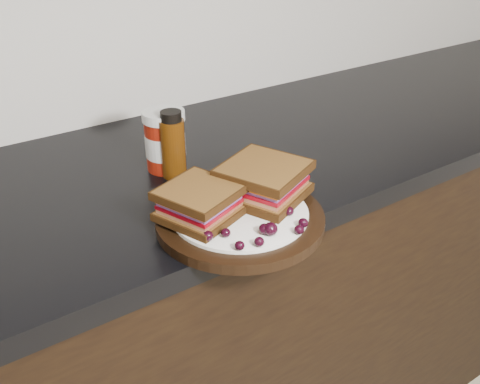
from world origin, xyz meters
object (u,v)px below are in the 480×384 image
(sandwich_left, at_px, (200,202))
(condiment_jar, at_px, (165,140))
(oil_bottle, at_px, (173,144))
(plate, at_px, (240,219))

(sandwich_left, relative_size, condiment_jar, 0.94)
(condiment_jar, relative_size, oil_bottle, 0.92)
(sandwich_left, xyz_separation_m, oil_bottle, (0.05, 0.19, 0.02))
(plate, bearing_deg, oil_bottle, 92.11)
(sandwich_left, distance_m, oil_bottle, 0.20)
(condiment_jar, bearing_deg, oil_bottle, -93.28)
(plate, height_order, oil_bottle, oil_bottle)
(plate, height_order, condiment_jar, condiment_jar)
(plate, distance_m, sandwich_left, 0.08)
(plate, xyz_separation_m, oil_bottle, (-0.01, 0.21, 0.06))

